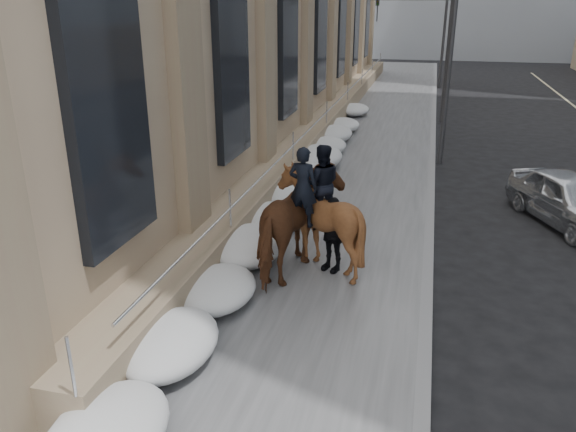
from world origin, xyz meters
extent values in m
plane|color=black|center=(0.00, 0.00, 0.00)|extent=(140.00, 140.00, 0.00)
cube|color=#48484A|center=(0.00, 10.00, 0.06)|extent=(5.00, 80.00, 0.12)
cube|color=slate|center=(2.62, 10.00, 0.06)|extent=(0.24, 80.00, 0.12)
cube|color=#876E57|center=(-2.25, 20.00, 0.45)|extent=(1.10, 44.00, 0.90)
cylinder|color=silver|center=(-1.80, 20.00, 1.35)|extent=(0.06, 42.00, 0.06)
cube|color=black|center=(-2.70, 13.00, 4.00)|extent=(0.20, 2.20, 4.50)
cylinder|color=#2D2D30|center=(2.90, 14.00, 4.00)|extent=(0.18, 0.18, 8.00)
cylinder|color=#2D2D30|center=(2.90, 34.00, 4.00)|extent=(0.18, 0.18, 8.00)
cylinder|color=#2D2D30|center=(3.00, 22.00, 3.00)|extent=(0.20, 0.20, 6.00)
imported|color=black|center=(-0.50, 22.00, 5.30)|extent=(0.18, 0.22, 1.10)
ellipsoid|color=silver|center=(-1.45, 0.00, 0.46)|extent=(1.50, 2.10, 0.68)
ellipsoid|color=silver|center=(-1.40, 4.00, 0.48)|extent=(1.60, 2.20, 0.72)
ellipsoid|color=silver|center=(-1.50, 8.00, 0.44)|extent=(1.40, 2.00, 0.64)
ellipsoid|color=silver|center=(-1.35, 12.00, 0.50)|extent=(1.70, 2.30, 0.76)
ellipsoid|color=silver|center=(-1.45, 16.00, 0.45)|extent=(1.50, 2.10, 0.66)
imported|color=#442514|center=(-0.14, 3.66, 1.27)|extent=(1.62, 2.87, 2.29)
imported|color=black|center=(-0.14, 3.81, 2.06)|extent=(0.68, 0.50, 1.72)
imported|color=#4F2D16|center=(0.22, 4.11, 1.23)|extent=(2.27, 2.42, 2.22)
imported|color=black|center=(0.22, 4.26, 2.02)|extent=(0.98, 0.85, 1.72)
imported|color=black|center=(0.53, 4.00, 0.97)|extent=(1.08, 0.78, 1.70)
imported|color=#B6B9BE|center=(6.22, 8.54, 0.71)|extent=(3.19, 4.48, 1.42)
camera|label=1|loc=(2.32, -7.11, 5.70)|focal=35.00mm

